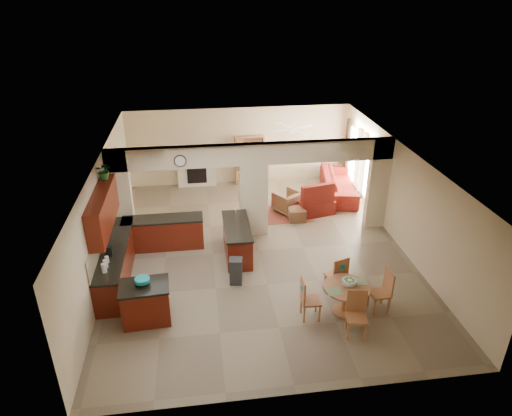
{
  "coord_description": "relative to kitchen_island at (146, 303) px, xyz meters",
  "views": [
    {
      "loc": [
        -1.53,
        -10.78,
        6.73
      ],
      "look_at": [
        -0.03,
        0.3,
        1.19
      ],
      "focal_mm": 32.0,
      "sensor_mm": 36.0,
      "label": 1
    }
  ],
  "objects": [
    {
      "name": "ceiling_fan",
      "position": [
        4.34,
        5.54,
        2.1
      ],
      "size": [
        1.0,
        1.0,
        0.1
      ],
      "primitive_type": "cylinder",
      "color": "white",
      "rests_on": "ceiling"
    },
    {
      "name": "fruit_bowl",
      "position": [
        4.46,
        -0.32,
        0.33
      ],
      "size": [
        0.32,
        0.32,
        0.17
      ],
      "primitive_type": "cylinder",
      "color": "#5EB627",
      "rests_on": "dining_table"
    },
    {
      "name": "upper_cabinets",
      "position": [
        -0.98,
        1.74,
        1.46
      ],
      "size": [
        0.35,
        2.4,
        0.9
      ],
      "primitive_type": "cube",
      "color": "#460D08",
      "rests_on": "wall_left"
    },
    {
      "name": "sofa",
      "position": [
        6.14,
        5.91,
        -0.06
      ],
      "size": [
        2.91,
        1.57,
        0.81
      ],
      "primitive_type": "imported",
      "rotation": [
        0.0,
        0.0,
        1.39
      ],
      "color": "maroon",
      "rests_on": "floor"
    },
    {
      "name": "teal_bowl",
      "position": [
        -0.02,
        0.05,
        0.53
      ],
      "size": [
        0.32,
        0.32,
        0.15
      ],
      "primitive_type": "cylinder",
      "color": "teal",
      "rests_on": "kitchen_island"
    },
    {
      "name": "floor",
      "position": [
        2.84,
        2.54,
        -0.46
      ],
      "size": [
        10.0,
        10.0,
        0.0
      ],
      "primitive_type": "plane",
      "color": "#7E7157",
      "rests_on": "ground"
    },
    {
      "name": "window_b",
      "position": [
        6.81,
        6.54,
        0.74
      ],
      "size": [
        0.02,
        0.9,
        1.9
      ],
      "primitive_type": "cube",
      "color": "white",
      "rests_on": "wall_right"
    },
    {
      "name": "drape_a_right",
      "position": [
        6.77,
        5.44,
        0.74
      ],
      "size": [
        0.1,
        0.28,
        2.3
      ],
      "primitive_type": "cube",
      "color": "#461E1C",
      "rests_on": "wall_right"
    },
    {
      "name": "kitchen_island",
      "position": [
        0.0,
        0.0,
        0.0
      ],
      "size": [
        1.11,
        0.83,
        0.92
      ],
      "rotation": [
        0.0,
        0.0,
        0.07
      ],
      "color": "#460D08",
      "rests_on": "floor"
    },
    {
      "name": "glazed_door",
      "position": [
        6.81,
        5.69,
        0.59
      ],
      "size": [
        0.02,
        0.7,
        2.1
      ],
      "primitive_type": "cube",
      "color": "white",
      "rests_on": "wall_right"
    },
    {
      "name": "ottoman",
      "position": [
        4.29,
        4.22,
        -0.27
      ],
      "size": [
        0.54,
        0.54,
        0.39
      ],
      "primitive_type": "cube",
      "rotation": [
        0.0,
        0.0,
        -0.02
      ],
      "color": "maroon",
      "rests_on": "floor"
    },
    {
      "name": "fireplace",
      "position": [
        1.24,
        7.37,
        0.15
      ],
      "size": [
        1.6,
        0.35,
        1.2
      ],
      "color": "beige",
      "rests_on": "floor"
    },
    {
      "name": "partition_left_pier",
      "position": [
        -0.86,
        3.54,
        0.94
      ],
      "size": [
        0.6,
        0.25,
        2.8
      ],
      "primitive_type": "cube",
      "color": "beige",
      "rests_on": "floor"
    },
    {
      "name": "wall_back",
      "position": [
        2.84,
        7.54,
        0.94
      ],
      "size": [
        8.0,
        0.0,
        8.0
      ],
      "primitive_type": "plane",
      "rotation": [
        1.57,
        0.0,
        0.0
      ],
      "color": "beige",
      "rests_on": "floor"
    },
    {
      "name": "rug",
      "position": [
        4.04,
        4.64,
        -0.46
      ],
      "size": [
        1.6,
        1.3,
        0.01
      ],
      "primitive_type": "cube",
      "color": "brown",
      "rests_on": "floor"
    },
    {
      "name": "plant",
      "position": [
        -0.98,
        2.57,
        2.13
      ],
      "size": [
        0.43,
        0.38,
        0.44
      ],
      "primitive_type": "imported",
      "rotation": [
        0.0,
        0.0,
        -0.09
      ],
      "color": "#134915",
      "rests_on": "upper_cabinets"
    },
    {
      "name": "drape_b_right",
      "position": [
        6.77,
        7.14,
        0.74
      ],
      "size": [
        0.1,
        0.28,
        2.3
      ],
      "primitive_type": "cube",
      "color": "#461E1C",
      "rests_on": "wall_right"
    },
    {
      "name": "armchair",
      "position": [
        4.1,
        4.85,
        -0.12
      ],
      "size": [
        1.03,
        1.04,
        0.69
      ],
      "primitive_type": "imported",
      "rotation": [
        0.0,
        0.0,
        3.73
      ],
      "color": "maroon",
      "rests_on": "floor"
    },
    {
      "name": "dining_table",
      "position": [
        4.4,
        -0.34,
        0.02
      ],
      "size": [
        1.04,
        1.04,
        0.71
      ],
      "color": "#A46438",
      "rests_on": "floor"
    },
    {
      "name": "kitchen_counter",
      "position": [
        -0.42,
        2.29,
        0.0
      ],
      "size": [
        2.52,
        3.29,
        1.48
      ],
      "color": "#460D08",
      "rests_on": "floor"
    },
    {
      "name": "drape_b_left",
      "position": [
        6.77,
        5.94,
        0.74
      ],
      "size": [
        0.1,
        0.28,
        2.3
      ],
      "primitive_type": "cube",
      "color": "#461E1C",
      "rests_on": "wall_right"
    },
    {
      "name": "shelving_unit",
      "position": [
        3.19,
        7.36,
        0.44
      ],
      "size": [
        1.0,
        0.32,
        1.8
      ],
      "primitive_type": "cube",
      "color": "#A46438",
      "rests_on": "floor"
    },
    {
      "name": "wall_right",
      "position": [
        6.84,
        2.54,
        0.94
      ],
      "size": [
        0.0,
        10.0,
        10.0
      ],
      "primitive_type": "plane",
      "rotation": [
        1.57,
        0.0,
        -1.57
      ],
      "color": "beige",
      "rests_on": "floor"
    },
    {
      "name": "window_a",
      "position": [
        6.81,
        4.84,
        0.74
      ],
      "size": [
        0.02,
        0.9,
        1.9
      ],
      "primitive_type": "cube",
      "color": "white",
      "rests_on": "wall_right"
    },
    {
      "name": "ceiling",
      "position": [
        2.84,
        2.54,
        2.34
      ],
      "size": [
        10.0,
        10.0,
        0.0
      ],
      "primitive_type": "plane",
      "rotation": [
        3.14,
        0.0,
        0.0
      ],
      "color": "white",
      "rests_on": "wall_back"
    },
    {
      "name": "drape_a_left",
      "position": [
        6.77,
        4.24,
        0.74
      ],
      "size": [
        0.1,
        0.28,
        2.3
      ],
      "primitive_type": "cube",
      "color": "#461E1C",
      "rests_on": "wall_right"
    },
    {
      "name": "chair_west",
      "position": [
        3.5,
        -0.4,
        0.09
      ],
      "size": [
        0.44,
        0.43,
        1.02
      ],
      "rotation": [
        0.0,
        0.0,
        1.54
      ],
      "color": "#A46438",
      "rests_on": "floor"
    },
    {
      "name": "partition_center_pier",
      "position": [
        2.84,
        3.54,
        0.64
      ],
      "size": [
        0.8,
        0.25,
        2.2
      ],
      "primitive_type": "cube",
      "color": "beige",
      "rests_on": "floor"
    },
    {
      "name": "partition_right_pier",
      "position": [
        6.54,
        3.54,
        0.94
      ],
      "size": [
        0.6,
        0.25,
        2.8
      ],
      "primitive_type": "cube",
      "color": "beige",
      "rests_on": "floor"
    },
    {
      "name": "wall_left",
      "position": [
        -1.16,
        2.54,
        0.94
      ],
      "size": [
        0.0,
        10.0,
        10.0
      ],
      "primitive_type": "plane",
      "rotation": [
        1.57,
        0.0,
        1.57
      ],
      "color": "beige",
      "rests_on": "floor"
    },
    {
      "name": "chaise",
      "position": [
        4.96,
        4.69,
        -0.24
      ],
      "size": [
        1.3,
        1.15,
        0.45
      ],
      "primitive_type": "cube",
      "rotation": [
        0.0,
        0.0,
        0.24
      ],
      "color": "maroon",
      "rests_on": "floor"
    },
    {
      "name": "wall_front",
      "position": [
        2.84,
        -2.46,
        0.94
      ],
      "size": [
        8.0,
        0.0,
        8.0
      ],
      "primitive_type": "plane",
      "rotation": [
        -1.57,
        0.0,
        0.0
      ],
      "color": "beige",
      "rests_on": "floor"
    },
    {
      "name": "chair_north",
      "position": [
        4.43,
        0.37,
        0.09
      ],
      "size": [
        0.53,
        0.53,
        1.02
      ],
      "rotation": [
        0.0,
        0.0,
        3.46
      ],
      "color": "#A46438",
      "rests_on": "floor"
    },
    {
      "name": "peninsula",
      "position": [
        2.24,
        2.43,
        -0.01
      ],
      "size": [
        0.7,
        1.85,
        0.91
      ],
      "color": "#460D08",
      "rests_on": "floor"
    },
    {
      "name": "chair_east",
      "position": [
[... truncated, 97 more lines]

